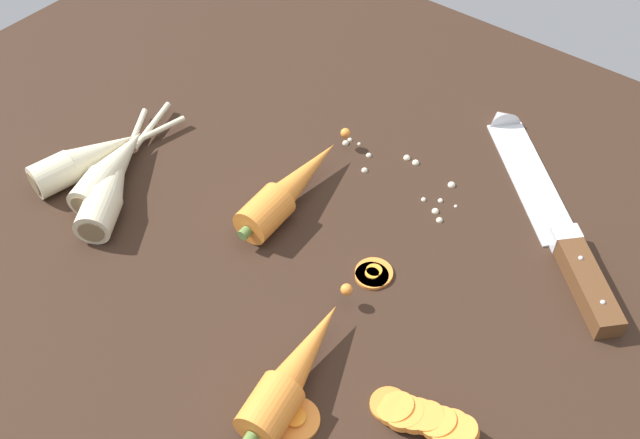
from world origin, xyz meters
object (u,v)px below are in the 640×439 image
chefs_knife (545,202)px  carrot_slice_stack (422,418)px  whole_carrot_second (294,371)px  parsnip_front (113,168)px  whole_carrot (290,188)px  parsnip_mid_left (110,186)px  carrot_slice_stray_far (372,275)px  carrot_slice_stray_near (295,419)px  parsnip_mid_right (86,159)px  carrot_slice_stray_mid (374,272)px

chefs_knife → carrot_slice_stack: 31.08cm
whole_carrot_second → parsnip_front: whole_carrot_second is taller
whole_carrot → parsnip_mid_left: bearing=-143.3°
whole_carrot_second → carrot_slice_stray_far: bearing=96.5°
carrot_slice_stack → carrot_slice_stray_near: size_ratio=2.29×
parsnip_mid_left → parsnip_mid_right: same height
parsnip_mid_left → carrot_slice_stray_mid: size_ratio=4.89×
parsnip_mid_right → carrot_slice_stray_far: (35.10, 7.58, -1.62)cm
parsnip_front → parsnip_mid_left: bearing=-47.5°
carrot_slice_stack → carrot_slice_stray_near: 11.00cm
whole_carrot → chefs_knife: bearing=36.5°
whole_carrot_second → parsnip_mid_right: bearing=169.3°
whole_carrot_second → carrot_slice_stray_far: size_ratio=5.41×
parsnip_front → whole_carrot: bearing=28.6°
chefs_knife → carrot_slice_stack: carrot_slice_stack is taller
parsnip_front → carrot_slice_stray_near: 37.12cm
whole_carrot_second → carrot_slice_stray_near: size_ratio=4.29×
parsnip_mid_right → carrot_slice_stray_far: size_ratio=5.63×
whole_carrot_second → carrot_slice_stack: whole_carrot_second is taller
chefs_knife → whole_carrot: (-22.78, -16.88, 1.45)cm
carrot_slice_stray_far → whole_carrot: bearing=166.7°
whole_carrot_second → parsnip_mid_left: 31.68cm
parsnip_front → carrot_slice_stray_near: size_ratio=4.46×
carrot_slice_stray_far → carrot_slice_stray_mid: bearing=96.7°
parsnip_mid_left → carrot_slice_stray_far: size_ratio=5.53×
chefs_knife → parsnip_mid_right: (-44.41, -27.63, 1.33)cm
parsnip_mid_right → carrot_slice_stray_near: size_ratio=4.47×
parsnip_front → parsnip_mid_right: bearing=-165.3°
chefs_knife → carrot_slice_stack: (3.58, -30.87, 0.55)cm
whole_carrot → carrot_slice_stray_far: (13.46, -3.17, -1.74)cm
whole_carrot → parsnip_mid_left: 20.00cm
parsnip_mid_right → carrot_slice_stray_near: 40.36cm
chefs_knife → carrot_slice_stray_near: size_ratio=6.26×
chefs_knife → carrot_slice_stray_near: (-5.27, -37.35, -0.29)cm
carrot_slice_stack → carrot_slice_stray_far: carrot_slice_stack is taller
parsnip_mid_left → carrot_slice_stray_far: (29.50, 8.77, -1.62)cm
carrot_slice_stray_far → parsnip_mid_left: bearing=-163.4°
chefs_knife → carrot_slice_stray_far: size_ratio=7.88×
carrot_slice_stray_near → carrot_slice_stray_far: size_ratio=1.26×
carrot_slice_stray_far → parsnip_mid_right: bearing=-167.8°
whole_carrot → carrot_slice_stray_mid: 13.80cm
carrot_slice_stack → carrot_slice_stray_mid: bearing=139.0°
parsnip_mid_right → whole_carrot_second: bearing=-10.7°
whole_carrot → carrot_slice_stack: 29.85cm
parsnip_mid_right → carrot_slice_stack: (47.99, -3.24, -0.78)cm
parsnip_mid_right → carrot_slice_stray_far: 35.95cm
chefs_knife → carrot_slice_stray_near: bearing=-98.0°
whole_carrot → whole_carrot_second: same height
whole_carrot_second → carrot_slice_stray_mid: (-1.71, 14.93, -1.74)cm
carrot_slice_stack → carrot_slice_stray_far: 16.85cm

